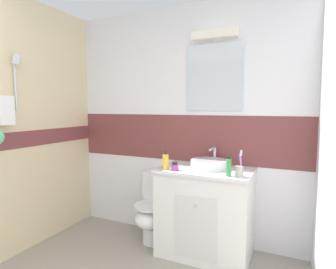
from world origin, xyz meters
The scene contains 8 objects.
wall_back_tiled centered at (0.01, 2.45, 1.26)m, with size 3.20×0.20×2.50m.
vanity_cabinet centered at (0.36, 2.13, 0.43)m, with size 0.88×0.57×0.85m.
sink_basin centered at (0.38, 2.16, 0.89)m, with size 0.35×0.40×0.18m.
toilet centered at (-0.21, 2.15, 0.35)m, with size 0.37×0.50×0.74m.
toothbrush_cup centered at (0.70, 1.95, 0.90)m, with size 0.07×0.07×0.22m.
soap_dispenser centered at (0.02, 1.94, 0.92)m, with size 0.06×0.06×0.18m.
hair_gel_jar centered at (0.11, 1.94, 0.88)m, with size 0.07×0.07×0.08m.
deodorant_spray_can centered at (0.62, 1.92, 0.93)m, with size 0.04×0.04×0.17m.
Camera 1 is at (1.13, -0.40, 1.43)m, focal length 29.84 mm.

